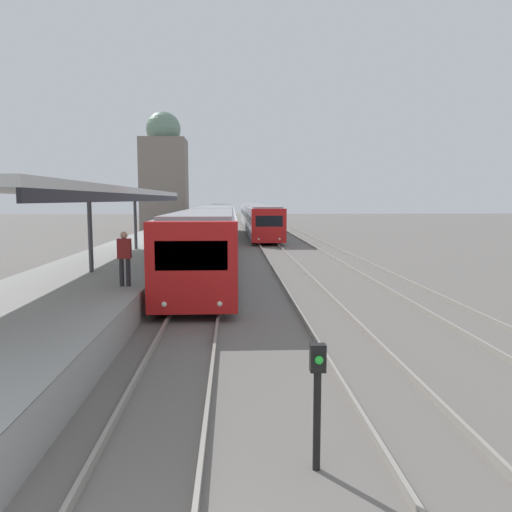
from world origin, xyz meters
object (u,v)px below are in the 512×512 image
Objects in this scene: train_near at (216,225)px; train_far at (256,216)px; person_on_platform at (124,255)px; signal_post_near at (317,392)px.

train_far is at bearing 80.00° from train_near.
train_near is (2.11, 20.70, -0.16)m from person_on_platform.
train_far is 51.97m from signal_post_near.
signal_post_near is (4.34, -9.04, -0.78)m from person_on_platform.
person_on_platform is 10.05m from signal_post_near.
person_on_platform reaches higher than signal_post_near.
train_far is 24.92× the size of signal_post_near.
person_on_platform is 0.99× the size of signal_post_near.
person_on_platform is at bearing -95.83° from train_near.
train_far is (3.92, 22.21, -0.03)m from train_near.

